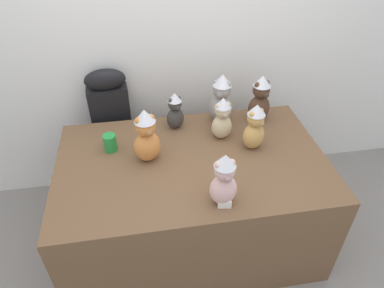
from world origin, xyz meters
name	(u,v)px	position (x,y,z in m)	size (l,w,h in m)	color
ground_plane	(198,265)	(0.00, 0.00, 0.00)	(10.00, 10.00, 0.00)	gray
wall_back	(174,22)	(0.00, 1.00, 1.30)	(7.00, 0.08, 2.60)	white
display_table	(192,201)	(0.00, 0.25, 0.36)	(1.62, 0.99, 0.72)	brown
instrument_case	(114,133)	(-0.49, 0.88, 0.53)	(0.29, 0.14, 1.06)	black
teddy_bear_ginger	(146,136)	(-0.26, 0.30, 0.89)	(0.19, 0.17, 0.35)	#D17F3D
teddy_bear_honey	(255,127)	(0.39, 0.31, 0.87)	(0.18, 0.17, 0.31)	tan
teddy_bear_ash	(221,99)	(0.26, 0.63, 0.90)	(0.21, 0.20, 0.36)	gray
teddy_bear_sand	(222,119)	(0.23, 0.45, 0.87)	(0.15, 0.13, 0.29)	#CCB78E
teddy_bear_charcoal	(175,111)	(-0.05, 0.60, 0.85)	(0.15, 0.14, 0.26)	#383533
teddy_bear_blush	(224,180)	(0.10, -0.11, 0.88)	(0.16, 0.14, 0.32)	beige
teddy_bear_cocoa	(260,99)	(0.52, 0.60, 0.89)	(0.18, 0.17, 0.34)	#4C3323
party_cup_green	(110,143)	(-0.48, 0.43, 0.78)	(0.08, 0.08, 0.11)	#238C3D
name_card_front_left	(225,205)	(0.10, -0.16, 0.75)	(0.07, 0.01, 0.05)	white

